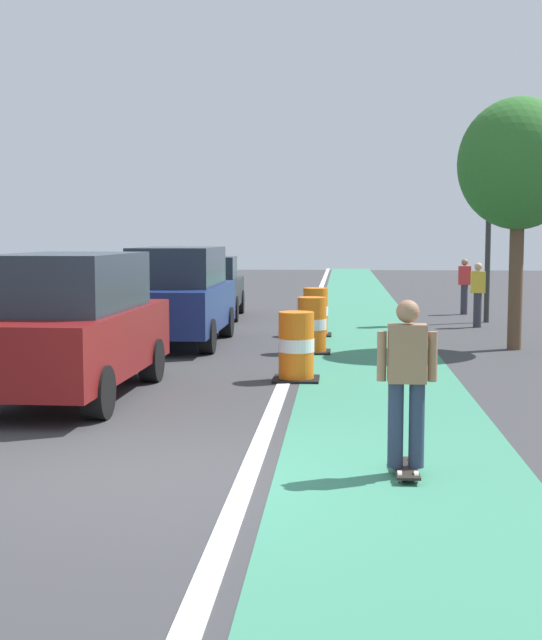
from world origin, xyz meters
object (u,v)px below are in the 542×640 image
(parked_sedan_third, at_px, (206,288))
(traffic_barrel_mid, at_px, (312,326))
(traffic_light_corner, at_px, (490,188))
(skateboarder_on_lane, at_px, (407,381))
(parked_suv_second, at_px, (178,295))
(traffic_barrel_back, at_px, (316,312))
(traffic_barrel_front, at_px, (296,347))
(pedestrian_waiting, at_px, (464,285))
(parked_suv_nearest, at_px, (70,325))
(pedestrian_crossing, at_px, (478,293))
(street_tree_sidewalk, at_px, (519,165))

(parked_sedan_third, bearing_deg, traffic_barrel_mid, -66.17)
(traffic_light_corner, bearing_deg, skateboarder_on_lane, -101.90)
(parked_suv_second, relative_size, traffic_barrel_back, 4.22)
(parked_suv_second, relative_size, traffic_light_corner, 0.90)
(traffic_barrel_front, bearing_deg, traffic_barrel_back, 88.90)
(traffic_barrel_back, bearing_deg, pedestrian_waiting, 54.23)
(skateboarder_on_lane, distance_m, traffic_light_corner, 15.72)
(pedestrian_waiting, bearing_deg, parked_sedan_third, -168.02)
(traffic_barrel_front, relative_size, traffic_barrel_mid, 1.00)
(traffic_light_corner, bearing_deg, pedestrian_waiting, 96.76)
(parked_suv_nearest, height_order, pedestrian_crossing, parked_suv_nearest)
(traffic_barrel_mid, height_order, pedestrian_waiting, pedestrian_waiting)
(parked_suv_second, bearing_deg, pedestrian_waiting, 47.57)
(parked_suv_second, bearing_deg, skateboarder_on_lane, -67.82)
(parked_sedan_third, bearing_deg, traffic_barrel_back, -53.00)
(parked_sedan_third, bearing_deg, traffic_light_corner, -5.85)
(pedestrian_waiting, height_order, street_tree_sidewalk, street_tree_sidewalk)
(traffic_barrel_mid, bearing_deg, parked_sedan_third, 113.83)
(parked_sedan_third, xyz_separation_m, pedestrian_crossing, (7.13, -2.08, 0.03))
(pedestrian_crossing, bearing_deg, skateboarder_on_lane, -101.25)
(parked_sedan_third, bearing_deg, street_tree_sidewalk, -41.32)
(parked_sedan_third, height_order, street_tree_sidewalk, street_tree_sidewalk)
(traffic_barrel_back, relative_size, traffic_light_corner, 0.21)
(parked_suv_nearest, relative_size, traffic_barrel_front, 4.25)
(parked_suv_nearest, distance_m, traffic_light_corner, 13.97)
(parked_suv_second, height_order, parked_sedan_third, parked_suv_second)
(skateboarder_on_lane, xyz_separation_m, pedestrian_crossing, (2.76, 13.87, -0.05))
(skateboarder_on_lane, bearing_deg, street_tree_sidewalk, 73.47)
(skateboarder_on_lane, xyz_separation_m, parked_sedan_third, (-4.37, 15.95, -0.08))
(parked_suv_nearest, height_order, street_tree_sidewalk, street_tree_sidewalk)
(traffic_light_corner, bearing_deg, traffic_barrel_front, -114.99)
(traffic_barrel_back, distance_m, pedestrian_crossing, 4.51)
(parked_suv_second, height_order, pedestrian_waiting, parked_suv_second)
(skateboarder_on_lane, bearing_deg, traffic_barrel_front, 103.70)
(parked_suv_nearest, bearing_deg, traffic_barrel_back, 68.07)
(parked_suv_second, distance_m, traffic_barrel_mid, 3.09)
(parked_sedan_third, relative_size, traffic_barrel_mid, 3.84)
(parked_sedan_third, xyz_separation_m, traffic_barrel_front, (3.04, -10.49, -0.30))
(skateboarder_on_lane, relative_size, parked_suv_second, 0.37)
(traffic_light_corner, bearing_deg, traffic_barrel_back, -142.23)
(skateboarder_on_lane, relative_size, traffic_barrel_front, 1.55)
(traffic_barrel_front, xyz_separation_m, pedestrian_crossing, (4.09, 8.41, 0.33))
(street_tree_sidewalk, bearing_deg, traffic_barrel_mid, -168.28)
(pedestrian_crossing, height_order, pedestrian_waiting, same)
(skateboarder_on_lane, bearing_deg, pedestrian_crossing, 78.75)
(parked_suv_second, bearing_deg, traffic_barrel_front, -58.64)
(parked_suv_second, xyz_separation_m, street_tree_sidewalk, (6.88, -0.29, 2.63))
(parked_suv_second, height_order, traffic_barrel_mid, parked_suv_second)
(skateboarder_on_lane, xyz_separation_m, parked_suv_second, (-4.03, 9.89, 0.12))
(traffic_barrel_mid, height_order, traffic_barrel_back, same)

